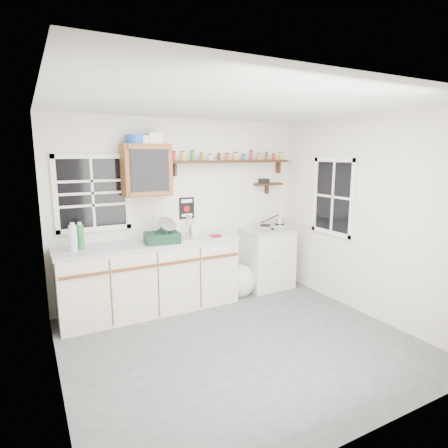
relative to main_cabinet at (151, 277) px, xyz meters
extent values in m
cube|color=#4A4A4C|center=(0.58, -1.30, -0.47)|extent=(3.60, 3.20, 0.02)
cube|color=silver|center=(0.58, -1.30, 2.05)|extent=(3.60, 3.20, 0.02)
cube|color=beige|center=(-1.23, -1.30, 0.79)|extent=(0.02, 3.20, 2.50)
cube|color=beige|center=(2.40, -1.30, 0.79)|extent=(0.02, 3.20, 2.50)
cube|color=beige|center=(0.58, 0.31, 0.79)|extent=(3.60, 0.02, 2.50)
cube|color=beige|center=(0.58, -2.91, 0.79)|extent=(3.60, 0.02, 2.50)
cube|color=beige|center=(0.00, 0.00, -0.02)|extent=(2.27, 0.60, 0.88)
cube|color=#A6A9AE|center=(0.00, 0.00, 0.44)|extent=(2.31, 0.62, 0.04)
cube|color=brown|center=(-0.85, -0.31, 0.24)|extent=(0.53, 0.02, 0.03)
cube|color=brown|center=(-0.28, -0.31, 0.24)|extent=(0.53, 0.02, 0.03)
cube|color=brown|center=(0.28, -0.31, 0.24)|extent=(0.53, 0.02, 0.03)
cube|color=brown|center=(0.85, -0.31, 0.24)|extent=(0.53, 0.02, 0.03)
cube|color=beige|center=(1.83, 0.03, -0.02)|extent=(0.70, 0.55, 0.88)
cube|color=#A6A9AE|center=(1.83, 0.03, 0.43)|extent=(0.73, 0.57, 0.03)
cube|color=silver|center=(0.53, 0.00, 0.46)|extent=(0.52, 0.44, 0.03)
cylinder|color=silver|center=(0.58, 0.16, 0.60)|extent=(0.02, 0.02, 0.28)
cylinder|color=silver|center=(0.58, 0.10, 0.73)|extent=(0.02, 0.14, 0.02)
cube|color=#5B2E16|center=(0.03, 0.15, 1.36)|extent=(0.60, 0.30, 0.65)
cube|color=black|center=(0.03, -0.01, 1.36)|extent=(0.48, 0.02, 0.52)
cylinder|color=#1B44B4|center=(-0.09, 0.15, 1.74)|extent=(0.24, 0.24, 0.11)
cube|color=silver|center=(0.16, 0.15, 1.76)|extent=(0.18, 0.15, 0.14)
cylinder|color=silver|center=(0.01, 0.10, 1.74)|extent=(0.12, 0.12, 0.10)
cube|color=black|center=(1.31, 0.21, 1.46)|extent=(1.91, 0.18, 0.04)
cube|color=black|center=(0.45, 0.25, 1.36)|extent=(0.03, 0.10, 0.18)
cube|color=black|center=(2.17, 0.25, 1.36)|extent=(0.03, 0.10, 0.18)
cylinder|color=red|center=(0.43, 0.21, 1.53)|extent=(0.05, 0.05, 0.11)
cylinder|color=black|center=(0.43, 0.21, 1.60)|extent=(0.04, 0.04, 0.02)
cylinder|color=gold|center=(0.57, 0.21, 1.53)|extent=(0.05, 0.05, 0.11)
cylinder|color=black|center=(0.57, 0.21, 1.60)|extent=(0.05, 0.05, 0.02)
cylinder|color=#267226|center=(0.70, 0.21, 1.54)|extent=(0.05, 0.05, 0.12)
cylinder|color=black|center=(0.70, 0.21, 1.61)|extent=(0.05, 0.05, 0.02)
cylinder|color=#99591E|center=(0.84, 0.21, 1.52)|extent=(0.05, 0.05, 0.09)
cylinder|color=black|center=(0.84, 0.21, 1.58)|extent=(0.05, 0.05, 0.02)
cylinder|color=silver|center=(0.97, 0.21, 1.51)|extent=(0.05, 0.05, 0.07)
cylinder|color=black|center=(0.97, 0.21, 1.56)|extent=(0.05, 0.05, 0.02)
cylinder|color=#4C2614|center=(1.11, 0.21, 1.52)|extent=(0.05, 0.05, 0.09)
cylinder|color=black|center=(1.11, 0.21, 1.57)|extent=(0.04, 0.04, 0.02)
cylinder|color=#B24C19|center=(1.24, 0.21, 1.52)|extent=(0.05, 0.05, 0.09)
cylinder|color=black|center=(1.24, 0.21, 1.57)|extent=(0.05, 0.05, 0.02)
cylinder|color=gold|center=(1.38, 0.21, 1.53)|extent=(0.06, 0.06, 0.10)
cylinder|color=black|center=(1.38, 0.21, 1.59)|extent=(0.05, 0.05, 0.02)
cylinder|color=#334C8C|center=(1.51, 0.21, 1.51)|extent=(0.05, 0.05, 0.07)
cylinder|color=black|center=(1.51, 0.21, 1.56)|extent=(0.04, 0.04, 0.02)
cylinder|color=maroon|center=(1.65, 0.21, 1.54)|extent=(0.05, 0.05, 0.13)
cylinder|color=black|center=(1.65, 0.21, 1.61)|extent=(0.05, 0.05, 0.02)
cylinder|color=#BF8C3F|center=(1.78, 0.21, 1.52)|extent=(0.05, 0.05, 0.08)
cylinder|color=black|center=(1.78, 0.21, 1.57)|extent=(0.05, 0.05, 0.02)
cylinder|color=brown|center=(1.92, 0.21, 1.53)|extent=(0.05, 0.05, 0.10)
cylinder|color=black|center=(1.92, 0.21, 1.59)|extent=(0.04, 0.04, 0.02)
cylinder|color=red|center=(2.05, 0.21, 1.52)|extent=(0.05, 0.05, 0.08)
cylinder|color=black|center=(2.05, 0.21, 1.57)|extent=(0.04, 0.04, 0.02)
cylinder|color=gold|center=(2.19, 0.21, 1.53)|extent=(0.05, 0.05, 0.11)
cylinder|color=black|center=(2.19, 0.21, 1.59)|extent=(0.05, 0.05, 0.02)
cube|color=black|center=(1.96, 0.22, 1.11)|extent=(0.45, 0.15, 0.03)
cube|color=black|center=(1.96, 0.26, 1.03)|extent=(0.03, 0.08, 0.14)
cube|color=black|center=(1.88, 0.22, 1.16)|extent=(0.14, 0.10, 0.07)
cube|color=black|center=(0.63, 0.29, 0.82)|extent=(0.22, 0.01, 0.30)
cube|color=white|center=(0.63, 0.28, 0.92)|extent=(0.16, 0.00, 0.05)
cylinder|color=#A50C0C|center=(0.63, 0.28, 0.81)|extent=(0.09, 0.01, 0.09)
cube|color=white|center=(0.63, 0.28, 0.72)|extent=(0.16, 0.00, 0.04)
cube|color=black|center=(-0.62, 0.29, 1.09)|extent=(0.85, 0.02, 0.90)
cube|color=white|center=(-0.62, 0.29, 1.09)|extent=(0.93, 0.03, 0.98)
cube|color=black|center=(2.37, -0.75, 0.99)|extent=(0.02, 0.70, 1.00)
cube|color=white|center=(2.37, -0.75, 0.99)|extent=(0.03, 0.78, 1.08)
cylinder|color=silver|center=(-0.91, -0.05, 0.61)|extent=(0.09, 0.09, 0.31)
cylinder|color=silver|center=(-0.91, -0.05, 0.78)|extent=(0.05, 0.05, 0.03)
cylinder|color=#267236|center=(-0.82, 0.04, 0.60)|extent=(0.08, 0.08, 0.29)
cylinder|color=silver|center=(-0.82, 0.04, 0.77)|extent=(0.04, 0.04, 0.03)
cube|color=black|center=(0.14, -0.09, 0.52)|extent=(0.47, 0.37, 0.13)
cylinder|color=silver|center=(0.19, -0.09, 0.65)|extent=(0.29, 0.31, 0.26)
imported|color=white|center=(0.70, 0.20, 0.56)|extent=(0.09, 0.09, 0.20)
cube|color=maroon|center=(0.88, -0.11, 0.47)|extent=(0.17, 0.15, 0.02)
cube|color=silver|center=(1.91, 0.01, 0.48)|extent=(0.56, 0.35, 0.07)
cylinder|color=black|center=(1.78, 0.01, 0.52)|extent=(0.16, 0.16, 0.01)
cylinder|color=black|center=(2.04, 0.01, 0.52)|extent=(0.16, 0.16, 0.01)
cylinder|color=silver|center=(2.04, 0.01, 0.56)|extent=(0.14, 0.14, 0.09)
cylinder|color=black|center=(1.90, 0.08, 0.59)|extent=(0.26, 0.13, 0.14)
ellipsoid|color=silver|center=(1.29, -0.08, -0.25)|extent=(0.44, 0.40, 0.46)
cone|color=silver|center=(1.31, -0.08, -0.04)|extent=(0.13, 0.13, 0.13)
camera|label=1|loc=(-1.35, -4.54, 1.56)|focal=30.00mm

